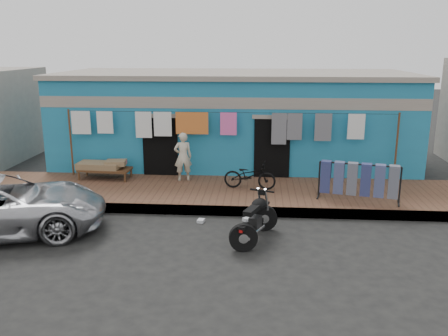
{
  "coord_description": "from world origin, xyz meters",
  "views": [
    {
      "loc": [
        0.91,
        -9.95,
        4.24
      ],
      "look_at": [
        0.0,
        2.0,
        1.15
      ],
      "focal_mm": 38.0,
      "sensor_mm": 36.0,
      "label": 1
    }
  ],
  "objects_px": {
    "motorcycle": "(254,218)",
    "charpoy": "(105,170)",
    "jeans_rack": "(359,181)",
    "seated_person": "(183,157)",
    "bicycle": "(250,172)"
  },
  "relations": [
    {
      "from": "bicycle",
      "to": "jeans_rack",
      "type": "distance_m",
      "value": 3.02
    },
    {
      "from": "motorcycle",
      "to": "jeans_rack",
      "type": "bearing_deg",
      "value": 60.79
    },
    {
      "from": "charpoy",
      "to": "bicycle",
      "type": "bearing_deg",
      "value": -9.15
    },
    {
      "from": "seated_person",
      "to": "bicycle",
      "type": "relative_size",
      "value": 1.0
    },
    {
      "from": "bicycle",
      "to": "jeans_rack",
      "type": "bearing_deg",
      "value": -98.57
    },
    {
      "from": "motorcycle",
      "to": "seated_person",
      "type": "bearing_deg",
      "value": 140.1
    },
    {
      "from": "seated_person",
      "to": "charpoy",
      "type": "distance_m",
      "value": 2.49
    },
    {
      "from": "jeans_rack",
      "to": "seated_person",
      "type": "bearing_deg",
      "value": 162.55
    },
    {
      "from": "motorcycle",
      "to": "charpoy",
      "type": "distance_m",
      "value": 6.08
    },
    {
      "from": "seated_person",
      "to": "motorcycle",
      "type": "relative_size",
      "value": 0.86
    },
    {
      "from": "seated_person",
      "to": "jeans_rack",
      "type": "xyz_separation_m",
      "value": [
        4.94,
        -1.55,
        -0.22
      ]
    },
    {
      "from": "bicycle",
      "to": "jeans_rack",
      "type": "relative_size",
      "value": 0.67
    },
    {
      "from": "motorcycle",
      "to": "jeans_rack",
      "type": "relative_size",
      "value": 0.78
    },
    {
      "from": "motorcycle",
      "to": "jeans_rack",
      "type": "height_order",
      "value": "jeans_rack"
    },
    {
      "from": "bicycle",
      "to": "charpoy",
      "type": "xyz_separation_m",
      "value": [
        -4.49,
        0.72,
        -0.2
      ]
    }
  ]
}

